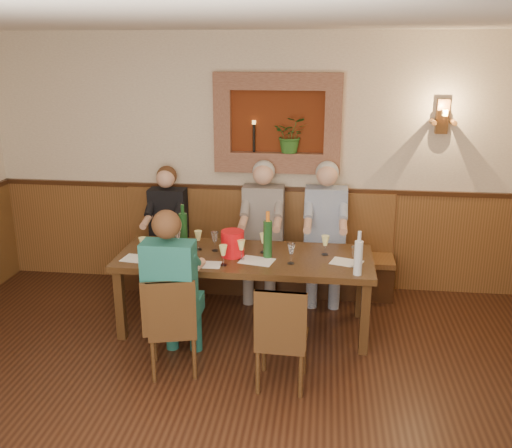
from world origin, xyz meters
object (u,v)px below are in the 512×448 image
Objects in this scene: water_bottle at (358,257)px; person_bench_right at (325,243)px; dining_table at (245,263)px; person_chair_front at (174,303)px; spittoon_bucket at (233,244)px; chair_near_right at (282,356)px; wine_bottle_green_a at (268,238)px; person_bench_mid at (262,240)px; chair_near_left at (174,344)px; person_bench_left at (167,240)px; wine_bottle_green_b at (183,229)px; bench at (257,261)px.

person_bench_right is at bearing 103.67° from water_bottle.
dining_table is 6.08× the size of water_bottle.
person_chair_front is 0.89m from spittoon_bucket.
wine_bottle_green_a is at bearing 104.97° from chair_near_right.
person_chair_front is at bearing -109.32° from person_bench_mid.
chair_near_left is 1.10m from spittoon_bucket.
person_bench_left is 1.07m from person_bench_mid.
wine_bottle_green_a is at bearing 0.84° from spittoon_bucket.
wine_bottle_green_b is at bearing 164.86° from dining_table.
bench is 1.03m from person_bench_left.
wine_bottle_green_a reaches higher than wine_bottle_green_b.
bench is 2.10× the size of person_chair_front.
person_bench_mid reaches higher than chair_near_right.
chair_near_left is 0.62× the size of person_chair_front.
wine_bottle_green_a is at bearing 158.36° from water_bottle.
chair_near_right is at bearing -77.20° from bench.
person_chair_front is (-0.49, -0.78, -0.08)m from dining_table.
wine_bottle_green_a is (0.14, -0.86, 0.32)m from person_bench_mid.
person_bench_mid is 0.93m from wine_bottle_green_a.
person_bench_right is at bearing -0.10° from person_bench_left.
water_bottle reaches higher than chair_near_left.
wine_bottle_green_a is (0.71, 0.76, 0.34)m from person_chair_front.
chair_near_left is 1.73m from water_bottle.
person_bench_right is (0.75, 0.84, -0.06)m from dining_table.
person_bench_left is at bearing 91.95° from chair_near_left.
chair_near_left is at bearing -108.37° from person_bench_mid.
person_bench_left is at bearing 179.90° from person_bench_right.
bench is 0.81m from person_bench_right.
person_bench_mid is 1.71m from person_chair_front.
bench is at bearing 102.76° from wine_bottle_green_a.
person_bench_left reaches higher than dining_table.
person_chair_front is (-0.00, 0.08, 0.34)m from chair_near_left.
chair_near_right is 0.61× the size of person_bench_mid.
person_bench_right reaches higher than person_chair_front.
dining_table is 1.01m from bench.
chair_near_left is at bearing -130.23° from wine_bottle_green_a.
person_bench_left is at bearing 144.71° from wine_bottle_green_a.
spittoon_bucket is at bearing 122.40° from chair_near_right.
water_bottle reaches higher than dining_table.
person_bench_right reaches higher than dining_table.
dining_table is 9.73× the size of spittoon_bucket.
bench is at bearing 104.93° from chair_near_right.
person_bench_mid is at bearing 77.82° from spittoon_bucket.
person_chair_front is at bearing -81.55° from wine_bottle_green_b.
wine_bottle_green_b is at bearing -136.75° from person_bench_mid.
person_bench_left reaches higher than chair_near_left.
spittoon_bucket is 0.62× the size of water_bottle.
bench is at bearing 90.00° from dining_table.
dining_table is 1.12m from person_bench_right.
person_bench_left is 1.69m from person_chair_front.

